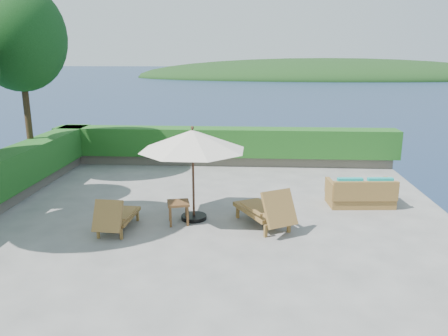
# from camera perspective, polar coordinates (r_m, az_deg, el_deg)

# --- Properties ---
(ground) EXTENTS (12.00, 12.00, 0.00)m
(ground) POSITION_cam_1_polar(r_m,az_deg,el_deg) (10.75, -1.88, -6.72)
(ground) COLOR gray
(ground) RESTS_ON ground
(foundation) EXTENTS (12.00, 12.00, 3.00)m
(foundation) POSITION_cam_1_polar(r_m,az_deg,el_deg) (11.40, -1.81, -14.01)
(foundation) COLOR #5C5449
(foundation) RESTS_ON ocean
(ocean) EXTENTS (600.00, 600.00, 0.00)m
(ocean) POSITION_cam_1_polar(r_m,az_deg,el_deg) (12.16, -1.75, -20.03)
(ocean) COLOR #152342
(ocean) RESTS_ON ground
(offshore_island) EXTENTS (126.00, 57.60, 12.60)m
(offshore_island) POSITION_cam_1_polar(r_m,az_deg,el_deg) (152.05, 12.95, 11.46)
(offshore_island) COLOR black
(offshore_island) RESTS_ON ocean
(planter_wall_far) EXTENTS (12.00, 0.60, 0.36)m
(planter_wall_far) POSITION_cam_1_polar(r_m,az_deg,el_deg) (16.04, 0.01, 1.09)
(planter_wall_far) COLOR #686053
(planter_wall_far) RESTS_ON ground
(hedge_far) EXTENTS (12.40, 0.90, 1.00)m
(hedge_far) POSITION_cam_1_polar(r_m,az_deg,el_deg) (15.90, 0.01, 3.44)
(hedge_far) COLOR #184614
(hedge_far) RESTS_ON planter_wall_far
(tree_far) EXTENTS (2.80, 2.80, 6.03)m
(tree_far) POSITION_cam_1_polar(r_m,az_deg,el_deg) (14.92, -25.21, 15.13)
(tree_far) COLOR #412F19
(tree_far) RESTS_ON ground
(patio_umbrella) EXTENTS (3.34, 3.34, 2.30)m
(patio_umbrella) POSITION_cam_1_polar(r_m,az_deg,el_deg) (10.26, -4.13, 3.52)
(patio_umbrella) COLOR black
(patio_umbrella) RESTS_ON ground
(lounge_left) EXTENTS (0.74, 1.55, 0.87)m
(lounge_left) POSITION_cam_1_polar(r_m,az_deg,el_deg) (10.21, -13.92, -6.13)
(lounge_left) COLOR olive
(lounge_left) RESTS_ON ground
(lounge_right) EXTENTS (1.50, 1.89, 1.02)m
(lounge_right) POSITION_cam_1_polar(r_m,az_deg,el_deg) (10.18, 5.51, -5.46)
(lounge_right) COLOR olive
(lounge_right) RESTS_ON ground
(side_table) EXTENTS (0.61, 0.61, 0.54)m
(side_table) POSITION_cam_1_polar(r_m,az_deg,el_deg) (10.40, -5.98, -4.94)
(side_table) COLOR brown
(side_table) RESTS_ON ground
(wicker_loveseat) EXTENTS (1.77, 1.00, 0.84)m
(wicker_loveseat) POSITION_cam_1_polar(r_m,az_deg,el_deg) (12.15, 17.44, -3.27)
(wicker_loveseat) COLOR olive
(wicker_loveseat) RESTS_ON ground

